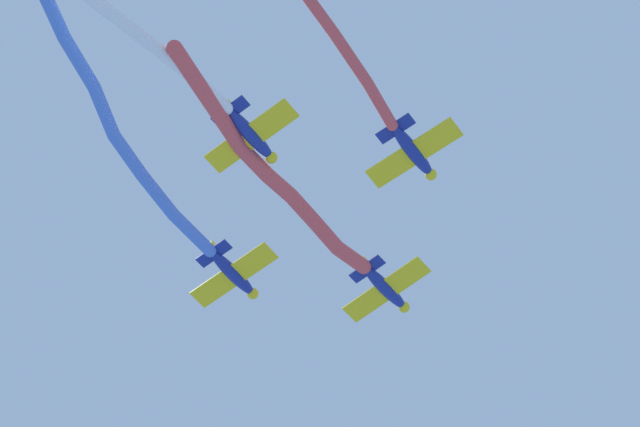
{
  "coord_description": "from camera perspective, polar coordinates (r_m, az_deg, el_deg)",
  "views": [
    {
      "loc": [
        2.06,
        40.01,
        4.73
      ],
      "look_at": [
        4.73,
        6.19,
        62.48
      ],
      "focal_mm": 64.31,
      "sensor_mm": 36.0,
      "label": 1
    }
  ],
  "objects": [
    {
      "name": "airplane_lead",
      "position": [
        70.02,
        3.29,
        -3.74
      ],
      "size": [
        5.56,
        4.73,
        1.48
      ],
      "rotation": [
        0.0,
        0.0,
        4.09
      ],
      "color": "navy"
    },
    {
      "name": "smoke_trail_lead",
      "position": [
        65.42,
        -2.58,
        2.22
      ],
      "size": [
        10.25,
        15.85,
        1.72
      ],
      "color": "#DB4C4C"
    },
    {
      "name": "airplane_left_wing",
      "position": [
        69.03,
        -4.33,
        -3.01
      ],
      "size": [
        5.64,
        4.68,
        1.48
      ],
      "rotation": [
        0.0,
        0.0,
        4.12
      ],
      "color": "navy"
    },
    {
      "name": "smoke_trail_left_wing",
      "position": [
        64.66,
        -10.83,
        6.03
      ],
      "size": [
        8.42,
        22.39,
        2.28
      ],
      "color": "#4C75DB"
    },
    {
      "name": "airplane_right_wing",
      "position": [
        65.66,
        4.66,
        3.08
      ],
      "size": [
        5.7,
        4.61,
        1.48
      ],
      "rotation": [
        0.0,
        0.0,
        4.16
      ],
      "color": "navy"
    },
    {
      "name": "airplane_slot",
      "position": [
        64.51,
        -3.46,
        3.93
      ],
      "size": [
        5.64,
        4.67,
        1.48
      ],
      "rotation": [
        0.0,
        0.0,
        4.13
      ],
      "color": "navy"
    },
    {
      "name": "smoke_trail_slot",
      "position": [
        62.95,
        -10.13,
        9.56
      ],
      "size": [
        11.72,
        11.52,
        2.23
      ],
      "color": "white"
    }
  ]
}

